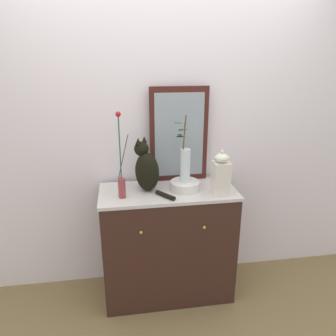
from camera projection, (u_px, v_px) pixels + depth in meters
name	position (u px, v px, depth m)	size (l,w,h in m)	color
ground_plane	(168.00, 290.00, 2.75)	(6.00, 6.00, 0.00)	olive
wall_back	(162.00, 134.00, 2.61)	(4.40, 0.08, 2.60)	white
sideboard	(168.00, 243.00, 2.59)	(1.04, 0.48, 0.94)	#3A2019
mirror_leaning	(179.00, 135.00, 2.53)	(0.46, 0.03, 0.75)	#411914
cat_sitting	(147.00, 169.00, 2.39)	(0.31, 0.36, 0.41)	black
vase_slim_green	(121.00, 179.00, 2.27)	(0.09, 0.05, 0.62)	#92393C
bowl_porcelain	(185.00, 185.00, 2.44)	(0.22, 0.22, 0.07)	silver
vase_glass_clear	(185.00, 163.00, 2.38)	(0.12, 0.13, 0.50)	silver
jar_lidded_porcelain	(221.00, 175.00, 2.33)	(0.12, 0.12, 0.34)	silver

